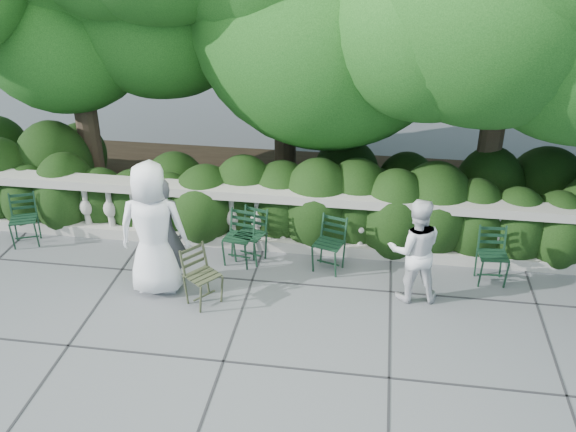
# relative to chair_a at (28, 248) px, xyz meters

# --- Properties ---
(ground) EXTENTS (90.00, 90.00, 0.00)m
(ground) POSITION_rel_chair_a_xyz_m (4.22, -1.18, 0.00)
(ground) COLOR #4E5055
(ground) RESTS_ON ground
(balustrade) EXTENTS (12.00, 0.44, 1.00)m
(balustrade) POSITION_rel_chair_a_xyz_m (4.22, 0.62, 0.49)
(balustrade) COLOR #9E998E
(balustrade) RESTS_ON ground
(shrub_hedge) EXTENTS (15.00, 2.60, 1.70)m
(shrub_hedge) POSITION_rel_chair_a_xyz_m (4.22, 1.82, 0.00)
(shrub_hedge) COLOR black
(shrub_hedge) RESTS_ON ground
(chair_a) EXTENTS (0.59, 0.61, 0.84)m
(chair_a) POSITION_rel_chair_a_xyz_m (0.00, 0.00, 0.00)
(chair_a) COLOR black
(chair_a) RESTS_ON ground
(chair_b) EXTENTS (0.56, 0.59, 0.84)m
(chair_b) POSITION_rel_chair_a_xyz_m (3.54, 0.04, 0.00)
(chair_b) COLOR black
(chair_b) RESTS_ON ground
(chair_d) EXTENTS (0.51, 0.55, 0.84)m
(chair_d) POSITION_rel_chair_a_xyz_m (3.41, -0.08, 0.00)
(chair_d) COLOR black
(chair_d) RESTS_ON ground
(chair_e) EXTENTS (0.56, 0.59, 0.84)m
(chair_e) POSITION_rel_chair_a_xyz_m (4.75, -0.06, 0.00)
(chair_e) COLOR black
(chair_e) RESTS_ON ground
(chair_f) EXTENTS (0.48, 0.51, 0.84)m
(chair_f) POSITION_rel_chair_a_xyz_m (7.15, -0.05, 0.00)
(chair_f) COLOR black
(chair_f) RESTS_ON ground
(chair_weathered) EXTENTS (0.65, 0.64, 0.84)m
(chair_weathered) POSITION_rel_chair_a_xyz_m (3.29, -1.11, 0.00)
(chair_weathered) COLOR black
(chair_weathered) RESTS_ON ground
(person_businessman) EXTENTS (1.01, 0.72, 1.94)m
(person_businessman) POSITION_rel_chair_a_xyz_m (2.44, -0.78, 0.97)
(person_businessman) COLOR white
(person_businessman) RESTS_ON ground
(person_woman_grey) EXTENTS (0.69, 0.52, 1.69)m
(person_woman_grey) POSITION_rel_chair_a_xyz_m (2.53, -0.65, 0.84)
(person_woman_grey) COLOR #47464C
(person_woman_grey) RESTS_ON ground
(person_casual_man) EXTENTS (0.80, 0.66, 1.51)m
(person_casual_man) POSITION_rel_chair_a_xyz_m (5.99, -0.46, 0.76)
(person_casual_man) COLOR silver
(person_casual_man) RESTS_ON ground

